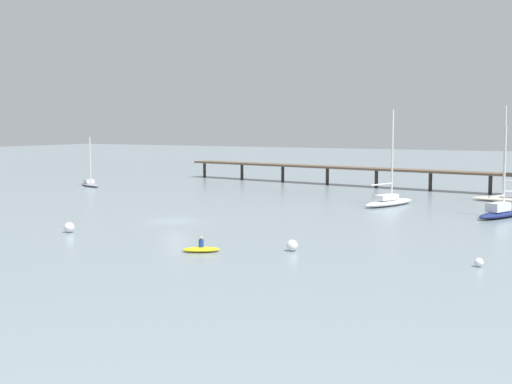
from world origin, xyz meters
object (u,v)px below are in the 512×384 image
at_px(sailboat_white, 389,200).
at_px(mooring_buoy_mid, 479,262).
at_px(sailboat_navy, 501,211).
at_px(dinghy_yellow, 201,249).
at_px(sailboat_cream, 507,196).
at_px(mooring_buoy_far, 69,227).
at_px(mooring_buoy_outer, 292,245).
at_px(sailboat_gray, 90,183).
at_px(pier, 429,164).

distance_m(sailboat_white, mooring_buoy_mid, 34.07).
height_order(sailboat_navy, dinghy_yellow, sailboat_navy).
distance_m(sailboat_cream, dinghy_yellow, 47.19).
distance_m(dinghy_yellow, mooring_buoy_mid, 19.17).
bearing_deg(mooring_buoy_far, mooring_buoy_outer, 4.61).
height_order(sailboat_navy, mooring_buoy_outer, sailboat_navy).
bearing_deg(dinghy_yellow, sailboat_gray, 140.91).
height_order(mooring_buoy_mid, mooring_buoy_far, mooring_buoy_far).
xyz_separation_m(sailboat_cream, mooring_buoy_far, (-28.15, -43.38, -0.22)).
relative_size(dinghy_yellow, mooring_buoy_mid, 4.98).
height_order(dinghy_yellow, mooring_buoy_far, dinghy_yellow).
bearing_deg(sailboat_navy, mooring_buoy_mid, -82.49).
bearing_deg(dinghy_yellow, mooring_buoy_mid, 13.57).
height_order(sailboat_gray, sailboat_cream, sailboat_cream).
bearing_deg(pier, sailboat_cream, -38.25).
bearing_deg(sailboat_navy, mooring_buoy_far, -136.83).
height_order(sailboat_cream, mooring_buoy_outer, sailboat_cream).
height_order(mooring_buoy_mid, mooring_buoy_outer, mooring_buoy_outer).
xyz_separation_m(pier, sailboat_gray, (-46.12, -18.29, -3.18)).
distance_m(dinghy_yellow, mooring_buoy_far, 15.01).
distance_m(pier, mooring_buoy_mid, 53.57).
xyz_separation_m(sailboat_navy, mooring_buoy_far, (-30.13, -28.26, -0.21)).
distance_m(mooring_buoy_far, mooring_buoy_outer, 20.53).
height_order(sailboat_navy, sailboat_gray, sailboat_navy).
height_order(sailboat_cream, mooring_buoy_mid, sailboat_cream).
relative_size(dinghy_yellow, mooring_buoy_far, 3.29).
relative_size(sailboat_navy, sailboat_white, 0.84).
bearing_deg(sailboat_navy, sailboat_cream, 97.46).
xyz_separation_m(sailboat_cream, mooring_buoy_mid, (5.37, -40.78, -0.38)).
xyz_separation_m(sailboat_navy, sailboat_white, (-12.96, 4.22, 0.01)).
height_order(dinghy_yellow, mooring_buoy_mid, dinghy_yellow).
xyz_separation_m(dinghy_yellow, mooring_buoy_far, (-14.88, 1.91, 0.24)).
xyz_separation_m(sailboat_white, mooring_buoy_far, (-17.17, -32.48, -0.22)).
relative_size(pier, mooring_buoy_outer, 72.92).
bearing_deg(sailboat_cream, mooring_buoy_outer, -100.44).
xyz_separation_m(sailboat_gray, dinghy_yellow, (45.14, -36.67, -0.27)).
xyz_separation_m(mooring_buoy_mid, mooring_buoy_outer, (-13.06, -0.94, 0.12)).
distance_m(sailboat_navy, mooring_buoy_mid, 25.89).
relative_size(sailboat_gray, sailboat_white, 0.68).
relative_size(sailboat_gray, mooring_buoy_mid, 12.58).
relative_size(sailboat_cream, mooring_buoy_far, 12.84).
relative_size(sailboat_cream, sailboat_white, 1.05).
height_order(pier, sailboat_navy, sailboat_navy).
distance_m(sailboat_cream, mooring_buoy_outer, 42.43).
height_order(sailboat_cream, mooring_buoy_far, sailboat_cream).
xyz_separation_m(pier, mooring_buoy_far, (-15.86, -53.06, -3.21)).
xyz_separation_m(sailboat_gray, sailboat_white, (47.42, -2.29, 0.19)).
distance_m(sailboat_gray, sailboat_cream, 59.04).
distance_m(sailboat_white, mooring_buoy_outer, 31.00).
bearing_deg(mooring_buoy_outer, sailboat_gray, 146.86).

